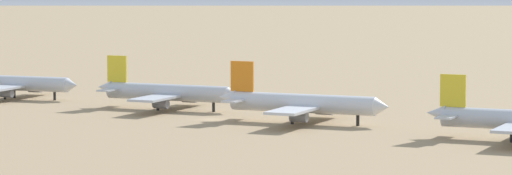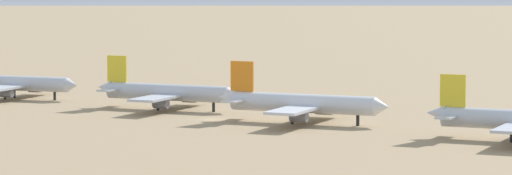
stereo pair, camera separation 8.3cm
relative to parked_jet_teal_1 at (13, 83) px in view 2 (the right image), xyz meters
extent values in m
plane|color=#9E8460|center=(62.93, -10.19, -3.62)|extent=(4000.00, 4000.00, 0.00)
cylinder|color=silver|center=(0.33, 0.07, 0.03)|extent=(27.98, 9.18, 3.48)
cone|color=silver|center=(15.15, 3.21, 0.03)|extent=(3.24, 3.78, 3.31)
cube|color=silver|center=(1.18, 0.25, -0.49)|extent=(11.57, 28.48, 0.49)
cylinder|color=slate|center=(0.68, 6.82, -1.71)|extent=(3.46, 2.52, 1.92)
cylinder|color=slate|center=(3.38, -5.96, -1.71)|extent=(3.46, 2.52, 1.92)
cylinder|color=black|center=(10.68, 2.26, -2.67)|extent=(0.61, 0.61, 1.92)
cylinder|color=black|center=(-1.38, 1.84, -2.67)|extent=(0.61, 0.61, 1.92)
cylinder|color=black|center=(-0.52, -2.25, -2.67)|extent=(0.61, 0.61, 1.92)
cylinder|color=silver|center=(44.58, 0.15, 0.14)|extent=(28.85, 7.88, 3.58)
cone|color=silver|center=(59.97, 2.51, 0.14)|extent=(3.17, 3.77, 3.40)
cone|color=silver|center=(29.19, -2.21, 0.67)|extent=(4.00, 3.55, 3.04)
cube|color=yellow|center=(32.20, -1.75, 4.83)|extent=(4.67, 1.15, 5.82)
cube|color=silver|center=(31.66, 1.79, 0.49)|extent=(3.75, 6.45, 0.32)
cube|color=silver|center=(32.74, -5.28, 0.49)|extent=(3.75, 6.45, 0.32)
cube|color=silver|center=(45.47, 0.29, -0.40)|extent=(10.35, 29.23, 0.50)
cylinder|color=slate|center=(45.33, 7.06, -1.65)|extent=(3.48, 2.43, 1.97)
cylinder|color=slate|center=(47.37, -6.21, -1.65)|extent=(3.48, 2.43, 1.97)
cylinder|color=black|center=(55.34, 1.80, -2.64)|extent=(0.63, 0.63, 1.97)
cylinder|color=black|center=(42.93, 2.07, -2.64)|extent=(0.63, 0.63, 1.97)
cylinder|color=black|center=(43.58, -2.17, -2.64)|extent=(0.63, 0.63, 1.97)
cylinder|color=silver|center=(81.73, -5.52, 0.32)|extent=(30.25, 8.59, 3.75)
cone|color=silver|center=(97.85, -2.87, 0.32)|extent=(3.36, 3.98, 3.57)
cone|color=silver|center=(65.61, -8.17, 0.88)|extent=(4.22, 3.76, 3.19)
cube|color=orange|center=(68.76, -7.66, 5.25)|extent=(4.89, 1.26, 6.10)
cube|color=silver|center=(68.15, -3.95, 0.69)|extent=(4.00, 6.79, 0.34)
cube|color=silver|center=(69.37, -11.36, 0.69)|extent=(4.00, 6.79, 0.34)
cube|color=silver|center=(82.66, -5.37, -0.24)|extent=(11.18, 30.68, 0.53)
cylinder|color=slate|center=(82.44, 1.73, -1.56)|extent=(3.67, 2.59, 2.07)
cylinder|color=slate|center=(84.73, -12.16, -1.56)|extent=(3.67, 2.59, 2.07)
cylinder|color=black|center=(92.99, -3.67, -2.59)|extent=(0.66, 0.66, 2.07)
cylinder|color=black|center=(79.98, -3.53, -2.59)|extent=(0.66, 0.66, 2.07)
cylinder|color=black|center=(80.71, -7.97, -2.59)|extent=(0.66, 0.66, 2.07)
cone|color=silver|center=(112.89, -10.71, 0.74)|extent=(4.05, 3.59, 3.09)
cube|color=yellow|center=(115.95, -10.25, 4.96)|extent=(4.74, 1.14, 5.91)
cube|color=silver|center=(115.42, -6.66, 0.56)|extent=(3.78, 6.54, 0.33)
cube|color=silver|center=(116.48, -13.85, 0.56)|extent=(3.78, 6.54, 0.33)
cylinder|color=black|center=(127.51, -10.75, -2.62)|extent=(0.64, 0.64, 2.00)
camera|label=1|loc=(216.88, -235.00, 28.02)|focal=95.24mm
camera|label=2|loc=(216.95, -234.95, 28.02)|focal=95.24mm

